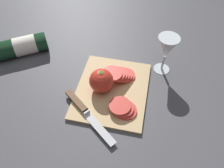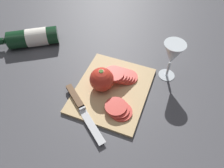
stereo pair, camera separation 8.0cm
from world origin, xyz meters
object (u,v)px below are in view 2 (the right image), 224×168
object	(u,v)px
wine_glass	(172,55)
tomato_slice_stack_near	(119,109)
wine_bottle	(31,38)
tomato_slice_stack_far	(121,75)
knife	(78,102)
whole_tomato	(102,79)

from	to	relation	value
wine_glass	tomato_slice_stack_near	size ratio (longest dim) A/B	1.65
wine_bottle	tomato_slice_stack_near	world-z (taller)	wine_bottle
tomato_slice_stack_near	wine_bottle	bearing A→B (deg)	-112.32
tomato_slice_stack_near	tomato_slice_stack_far	world-z (taller)	tomato_slice_stack_far
knife	tomato_slice_stack_far	xyz separation A→B (m)	(-0.16, 0.11, 0.02)
wine_bottle	tomato_slice_stack_far	bearing A→B (deg)	82.23
wine_glass	whole_tomato	size ratio (longest dim) A/B	1.81
whole_tomato	tomato_slice_stack_far	size ratio (longest dim) A/B	0.74
wine_glass	tomato_slice_stack_far	distance (m)	0.20
knife	tomato_slice_stack_near	bearing A→B (deg)	45.50
wine_glass	tomato_slice_stack_near	bearing A→B (deg)	-27.00
whole_tomato	tomato_slice_stack_far	xyz separation A→B (m)	(-0.06, 0.05, -0.02)
wine_glass	knife	xyz separation A→B (m)	(0.26, -0.27, -0.10)
whole_tomato	knife	xyz separation A→B (m)	(0.10, -0.05, -0.04)
whole_tomato	knife	bearing A→B (deg)	-28.01
wine_bottle	knife	distance (m)	0.41
tomato_slice_stack_far	wine_glass	bearing A→B (deg)	120.98
knife	tomato_slice_stack_far	size ratio (longest dim) A/B	1.86
whole_tomato	tomato_slice_stack_near	bearing A→B (deg)	50.66
wine_glass	knife	size ratio (longest dim) A/B	0.72
wine_bottle	tomato_slice_stack_far	size ratio (longest dim) A/B	2.63
wine_bottle	tomato_slice_stack_far	distance (m)	0.45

